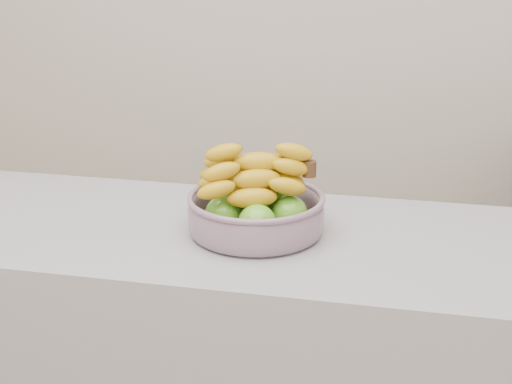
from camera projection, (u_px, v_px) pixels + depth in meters
fruit_bowl at (256, 208)px, 1.64m from camera, size 0.32×0.32×0.19m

